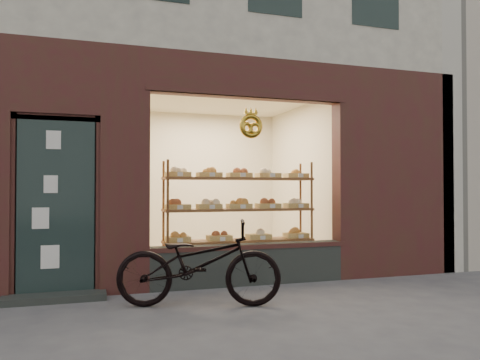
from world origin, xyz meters
name	(u,v)px	position (x,y,z in m)	size (l,w,h in m)	color
ground	(277,333)	(0.00, 0.00, 0.00)	(90.00, 90.00, 0.00)	#444448
display_shelf	(239,218)	(0.45, 2.55, 0.89)	(2.20, 0.45, 1.70)	#552710
bicycle	(199,263)	(-0.46, 1.15, 0.48)	(0.63, 1.82, 0.96)	black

